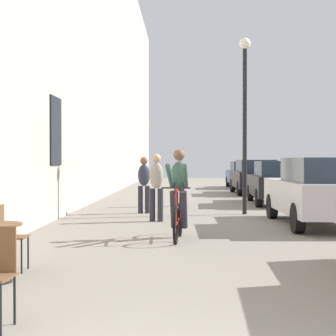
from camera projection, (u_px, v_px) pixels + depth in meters
building_facade_left at (71, 1)px, 16.61m from camera, size 0.54×68.00×12.76m
cafe_chair_mid_toward_street at (7, 233)px, 7.31m from camera, size 0.39×0.39×0.89m
cyclist_on_bicycle at (179, 196)px, 10.34m from camera, size 0.52×1.76×1.74m
pedestrian_near at (156, 183)px, 13.30m from camera, size 0.37×0.29×1.66m
pedestrian_mid at (144, 182)px, 15.36m from camera, size 0.38×0.30×1.60m
pedestrian_far at (179, 177)px, 17.76m from camera, size 0.36×0.28×1.68m
street_lamp at (245, 102)px, 15.07m from camera, size 0.32×0.32×4.90m
parked_car_second at (321, 191)px, 12.41m from camera, size 1.91×4.40×1.55m
parked_car_third at (278, 182)px, 18.55m from camera, size 1.85×4.19×1.48m
parked_car_fourth at (254, 176)px, 24.23m from camera, size 1.86×4.31×1.53m
parked_car_fifth at (245, 174)px, 29.46m from camera, size 1.76×4.10×1.46m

